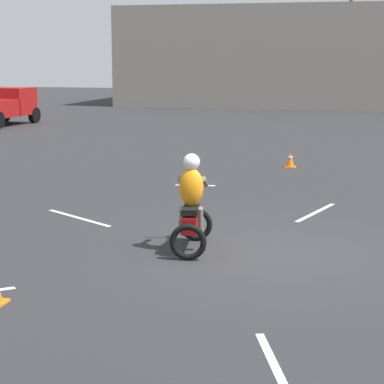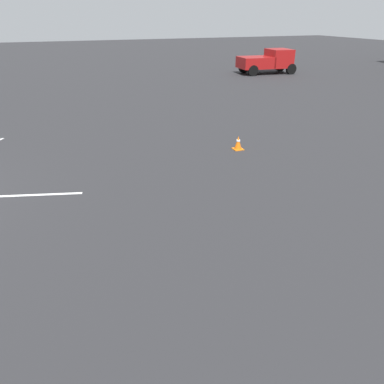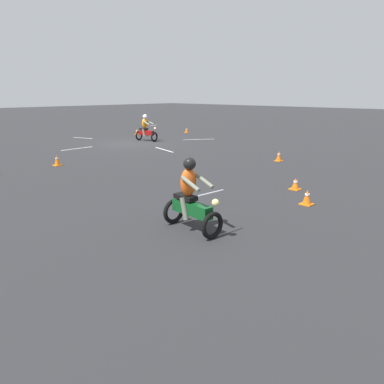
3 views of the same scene
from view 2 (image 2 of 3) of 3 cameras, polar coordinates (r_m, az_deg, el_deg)
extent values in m
cylinder|color=black|center=(30.31, 14.87, 17.67)|extent=(0.32, 0.78, 0.76)
cylinder|color=black|center=(31.77, 13.29, 18.16)|extent=(0.32, 0.78, 0.76)
cylinder|color=black|center=(28.88, 9.27, 17.80)|extent=(0.32, 0.78, 0.76)
cylinder|color=black|center=(30.42, 7.88, 18.26)|extent=(0.32, 0.78, 0.76)
cube|color=maroon|center=(29.82, 9.64, 18.88)|extent=(2.11, 2.57, 0.80)
cube|color=maroon|center=(30.65, 13.08, 19.25)|extent=(2.04, 1.77, 1.30)
cube|color=black|center=(30.93, 14.28, 19.84)|extent=(1.70, 0.28, 0.56)
cube|color=orange|center=(12.72, 6.99, 6.53)|extent=(0.32, 0.32, 0.03)
cone|color=orange|center=(12.64, 7.05, 7.51)|extent=(0.24, 0.24, 0.43)
cylinder|color=white|center=(12.62, 7.06, 7.79)|extent=(0.13, 0.13, 0.05)
cube|color=silver|center=(10.15, -22.20, -0.38)|extent=(0.67, 2.05, 0.01)
camera|label=1|loc=(17.96, -84.11, -0.24)|focal=70.00mm
camera|label=3|loc=(15.12, 83.62, -1.56)|focal=35.00mm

